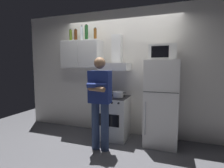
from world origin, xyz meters
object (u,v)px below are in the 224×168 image
(upper_cabinet, at_px, (82,54))
(range_hood, at_px, (116,61))
(bottle_vodka_clear, at_px, (82,34))
(bottle_olive_oil, at_px, (71,36))
(microwave, at_px, (163,52))
(cooking_pot, at_px, (118,94))
(bottle_rum_dark, at_px, (76,35))
(person_standing, at_px, (100,100))
(refrigerator, at_px, (161,103))
(bottle_wine_green, at_px, (86,33))
(bottle_beer_brown, at_px, (95,34))
(stove_oven, at_px, (114,117))

(upper_cabinet, distance_m, range_hood, 0.81)
(bottle_vodka_clear, xyz_separation_m, bottle_olive_oil, (-0.27, -0.02, -0.03))
(microwave, distance_m, cooking_pot, 1.16)
(cooking_pot, height_order, bottle_rum_dark, bottle_rum_dark)
(bottle_vodka_clear, bearing_deg, person_standing, -45.03)
(refrigerator, bearing_deg, bottle_rum_dark, 176.86)
(bottle_olive_oil, bearing_deg, bottle_wine_green, 1.43)
(person_standing, distance_m, bottle_rum_dark, 1.70)
(upper_cabinet, bearing_deg, bottle_beer_brown, -1.82)
(refrigerator, relative_size, bottle_vodka_clear, 4.84)
(upper_cabinet, relative_size, bottle_beer_brown, 3.49)
(cooking_pot, distance_m, bottle_vodka_clear, 1.60)
(bottle_vodka_clear, bearing_deg, cooking_pot, -15.82)
(cooking_pot, bearing_deg, microwave, 9.57)
(stove_oven, relative_size, bottle_rum_dark, 3.30)
(stove_oven, relative_size, bottle_olive_oil, 3.21)
(upper_cabinet, distance_m, cooking_pot, 1.26)
(upper_cabinet, height_order, bottle_wine_green, bottle_wine_green)
(bottle_rum_dark, bearing_deg, bottle_beer_brown, 1.29)
(refrigerator, relative_size, microwave, 3.33)
(refrigerator, distance_m, person_standing, 1.17)
(bottle_olive_oil, bearing_deg, bottle_beer_brown, -0.47)
(range_hood, xyz_separation_m, bottle_rum_dark, (-0.93, -0.02, 0.58))
(stove_oven, bearing_deg, refrigerator, 0.04)
(upper_cabinet, xyz_separation_m, cooking_pot, (0.93, -0.24, -0.82))
(bottle_vodka_clear, relative_size, bottle_wine_green, 0.96)
(microwave, xyz_separation_m, person_standing, (-1.00, -0.62, -0.84))
(microwave, relative_size, cooking_pot, 1.56)
(upper_cabinet, distance_m, person_standing, 1.35)
(bottle_rum_dark, relative_size, bottle_wine_green, 0.77)
(range_hood, height_order, bottle_wine_green, bottle_wine_green)
(microwave, height_order, cooking_pot, microwave)
(person_standing, xyz_separation_m, cooking_pot, (0.18, 0.49, 0.03))
(bottle_rum_dark, distance_m, bottle_vodka_clear, 0.14)
(range_hood, height_order, bottle_vodka_clear, bottle_vodka_clear)
(cooking_pot, bearing_deg, bottle_beer_brown, 158.39)
(stove_oven, distance_m, microwave, 1.62)
(person_standing, distance_m, bottle_wine_green, 1.63)
(range_hood, distance_m, cooking_pot, 0.72)
(bottle_rum_dark, height_order, bottle_wine_green, bottle_wine_green)
(upper_cabinet, bearing_deg, bottle_rum_dark, -170.74)
(stove_oven, distance_m, bottle_rum_dark, 1.98)
(stove_oven, relative_size, person_standing, 0.53)
(cooking_pot, relative_size, bottle_beer_brown, 1.19)
(bottle_olive_oil, relative_size, bottle_wine_green, 0.79)
(upper_cabinet, xyz_separation_m, microwave, (1.75, -0.11, -0.01))
(cooking_pot, height_order, bottle_vodka_clear, bottle_vodka_clear)
(microwave, distance_m, bottle_wine_green, 1.70)
(range_hood, bearing_deg, upper_cabinet, -179.91)
(bottle_beer_brown, bearing_deg, bottle_vodka_clear, 175.00)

